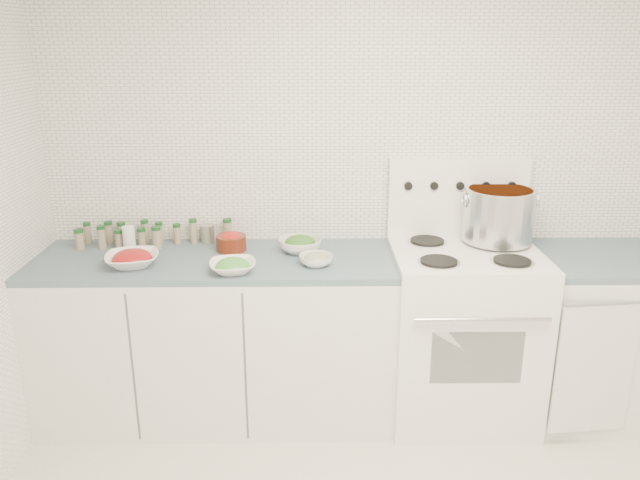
{
  "coord_description": "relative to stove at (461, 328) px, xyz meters",
  "views": [
    {
      "loc": [
        -0.32,
        -1.84,
        1.98
      ],
      "look_at": [
        -0.28,
        1.14,
        1.01
      ],
      "focal_mm": 35.0,
      "sensor_mm": 36.0,
      "label": 1
    }
  ],
  "objects": [
    {
      "name": "stove",
      "position": [
        0.0,
        0.0,
        0.0
      ],
      "size": [
        0.76,
        0.7,
        1.36
      ],
      "color": "white",
      "rests_on": "ground"
    },
    {
      "name": "tin_can",
      "position": [
        -1.37,
        0.26,
        0.45
      ],
      "size": [
        0.1,
        0.1,
        0.1
      ],
      "primitive_type": "cylinder",
      "rotation": [
        0.0,
        0.0,
        0.42
      ],
      "color": "gray",
      "rests_on": "counter_left"
    },
    {
      "name": "bowl_tomato",
      "position": [
        -1.69,
        -0.11,
        0.44
      ],
      "size": [
        0.31,
        0.31,
        0.09
      ],
      "color": "white",
      "rests_on": "counter_left"
    },
    {
      "name": "bowl_broccoli",
      "position": [
        -0.86,
        0.1,
        0.45
      ],
      "size": [
        0.29,
        0.29,
        0.09
      ],
      "color": "white",
      "rests_on": "counter_left"
    },
    {
      "name": "bowl_zucchini",
      "position": [
        -0.78,
        -0.11,
        0.43
      ],
      "size": [
        0.19,
        0.19,
        0.07
      ],
      "color": "white",
      "rests_on": "counter_left"
    },
    {
      "name": "bowl_snowpea",
      "position": [
        -1.18,
        -0.2,
        0.44
      ],
      "size": [
        0.25,
        0.25,
        0.07
      ],
      "color": "white",
      "rests_on": "counter_left"
    },
    {
      "name": "spice_cluster",
      "position": [
        -1.72,
        0.22,
        0.47
      ],
      "size": [
        0.83,
        0.16,
        0.14
      ],
      "color": "gray",
      "rests_on": "counter_left"
    },
    {
      "name": "counter_right",
      "position": [
        0.82,
        0.0,
        -0.05
      ],
      "size": [
        0.89,
        0.67,
        0.9
      ],
      "color": "white",
      "rests_on": "ground"
    },
    {
      "name": "room_walls",
      "position": [
        -0.48,
        -1.19,
        1.06
      ],
      "size": [
        3.54,
        3.04,
        2.52
      ],
      "color": "white",
      "rests_on": "ground"
    },
    {
      "name": "bowl_pepper",
      "position": [
        -1.23,
        0.13,
        0.45
      ],
      "size": [
        0.16,
        0.16,
        0.1
      ],
      "color": "#531C0E",
      "rests_on": "counter_left"
    },
    {
      "name": "salt_canister",
      "position": [
        -1.77,
        0.14,
        0.47
      ],
      "size": [
        0.08,
        0.08,
        0.13
      ],
      "primitive_type": "cylinder",
      "rotation": [
        0.0,
        0.0,
        -0.25
      ],
      "color": "white",
      "rests_on": "counter_left"
    },
    {
      "name": "counter_left",
      "position": [
        -1.3,
        0.0,
        -0.05
      ],
      "size": [
        1.85,
        0.62,
        0.9
      ],
      "color": "white",
      "rests_on": "ground"
    },
    {
      "name": "stock_pot",
      "position": [
        0.19,
        0.14,
        0.6
      ],
      "size": [
        0.39,
        0.37,
        0.28
      ],
      "rotation": [
        0.0,
        0.0,
        0.41
      ],
      "color": "silver",
      "rests_on": "stove"
    }
  ]
}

